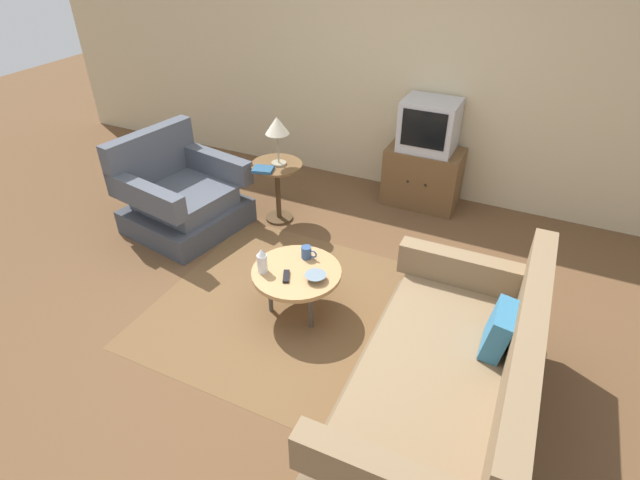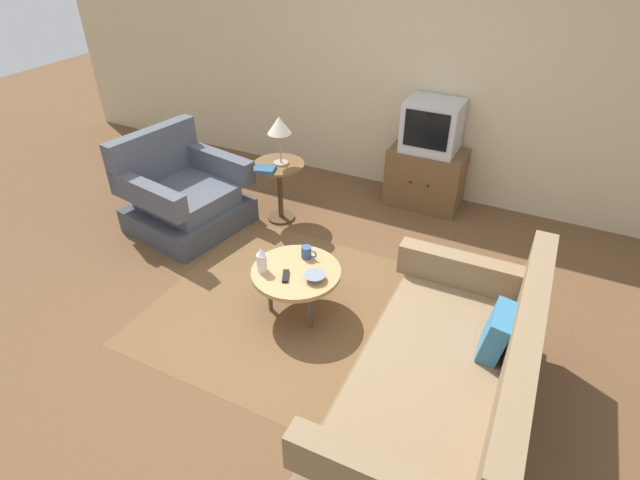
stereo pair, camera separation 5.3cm
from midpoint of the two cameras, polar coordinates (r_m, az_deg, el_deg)
ground_plane at (r=4.14m, az=-2.53°, el=-7.21°), size 16.00×16.00×0.00m
back_wall at (r=5.51m, az=9.82°, el=19.02°), size 9.00×0.12×2.70m
area_rug at (r=4.08m, az=-2.19°, el=-7.91°), size 2.20×1.97×0.00m
armchair at (r=5.16m, az=-14.93°, el=4.75°), size 1.10×1.13×0.92m
couch at (r=3.25m, az=14.19°, el=-15.65°), size 1.03×1.90×0.95m
coffee_table at (r=3.85m, az=-2.32°, el=-3.83°), size 0.69×0.69×0.40m
side_table at (r=5.02m, az=-4.30°, el=6.81°), size 0.50×0.50×0.62m
tv_stand at (r=5.47m, az=12.08°, el=6.93°), size 0.77×0.48×0.62m
television at (r=5.26m, az=12.87°, el=12.47°), size 0.54×0.45×0.51m
table_lamp at (r=4.79m, az=-4.30°, el=12.58°), size 0.22×0.22×0.47m
vase at (r=3.78m, az=-6.20°, el=-2.30°), size 0.08×0.08×0.21m
mug at (r=3.93m, az=-1.12°, el=-1.40°), size 0.13×0.08×0.10m
bowl at (r=3.72m, az=-0.18°, el=-4.22°), size 0.16×0.16×0.05m
tv_remote_dark at (r=3.76m, az=-3.50°, el=-4.09°), size 0.10×0.15×0.02m
book at (r=4.81m, az=-5.93°, el=7.98°), size 0.22×0.20×0.03m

